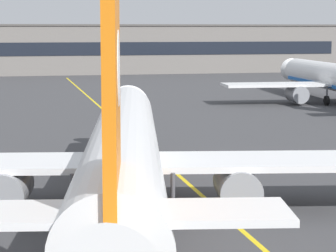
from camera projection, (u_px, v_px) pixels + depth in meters
name	position (u px, v px, depth m)	size (l,w,h in m)	color
taxiway_centreline	(158.00, 157.00, 54.50)	(0.30, 180.00, 0.01)	yellow
airliner_foreground	(123.00, 152.00, 37.63)	(32.35, 41.35, 11.65)	white
safety_cone_by_nose_gear	(118.00, 153.00, 54.64)	(0.44, 0.44, 0.55)	orange
terminal_building	(97.00, 49.00, 154.87)	(111.69, 12.40, 10.86)	slate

